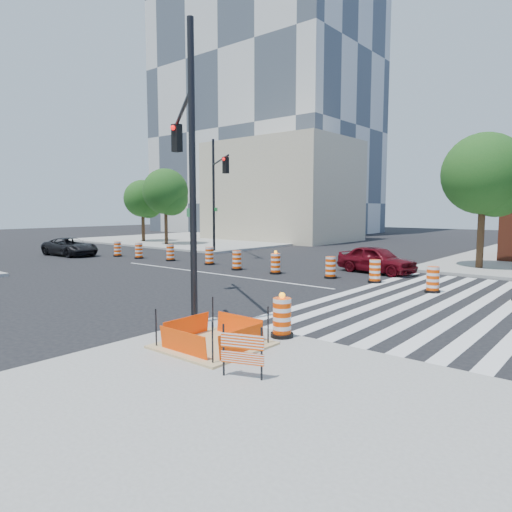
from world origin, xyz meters
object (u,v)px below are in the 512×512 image
at_px(red_coupe, 376,259).
at_px(signal_pole_nw, 217,184).
at_px(signal_pole_se, 186,153).
at_px(dark_suv, 70,247).

height_order(red_coupe, signal_pole_nw, signal_pole_nw).
bearing_deg(signal_pole_se, red_coupe, -56.03).
bearing_deg(signal_pole_nw, dark_suv, -100.72).
distance_m(red_coupe, signal_pole_se, 13.03).
bearing_deg(red_coupe, dark_suv, 114.03).
height_order(dark_suv, signal_pole_nw, signal_pole_nw).
bearing_deg(signal_pole_nw, signal_pole_se, -11.81).
bearing_deg(red_coupe, signal_pole_nw, 92.44).
height_order(red_coupe, signal_pole_se, signal_pole_se).
bearing_deg(dark_suv, signal_pole_se, -112.12).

